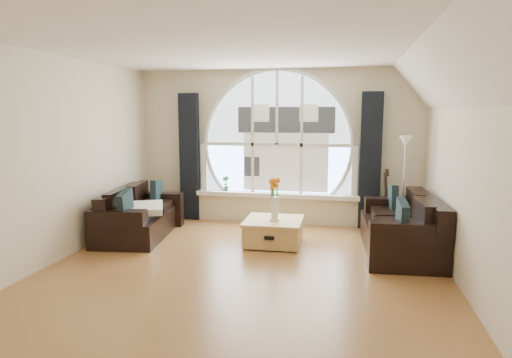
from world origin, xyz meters
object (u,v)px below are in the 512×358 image
at_px(sofa_right, 400,225).
at_px(guitar, 385,200).
at_px(sofa_left, 140,212).
at_px(potted_plant, 226,183).
at_px(floor_lamp, 403,187).
at_px(coffee_chest, 274,230).
at_px(vase_flowers, 275,194).

xyz_separation_m(sofa_right, guitar, (-0.12, 1.11, 0.13)).
bearing_deg(sofa_left, guitar, 7.91).
relative_size(sofa_left, potted_plant, 6.00).
relative_size(sofa_left, floor_lamp, 1.05).
distance_m(coffee_chest, vase_flowers, 0.56).
xyz_separation_m(floor_lamp, guitar, (-0.24, 0.27, -0.27)).
relative_size(vase_flowers, potted_plant, 2.51).
relative_size(coffee_chest, vase_flowers, 1.21).
xyz_separation_m(sofa_right, potted_plant, (-2.89, 1.33, 0.29)).
distance_m(guitar, potted_plant, 2.78).
bearing_deg(coffee_chest, sofa_right, -2.83).
bearing_deg(coffee_chest, sofa_left, 179.47).
bearing_deg(sofa_left, coffee_chest, -7.30).
bearing_deg(potted_plant, vase_flowers, -49.49).
relative_size(guitar, potted_plant, 3.79).
bearing_deg(vase_flowers, sofa_left, 179.72).
distance_m(sofa_right, guitar, 1.13).
height_order(vase_flowers, floor_lamp, floor_lamp).
distance_m(sofa_left, floor_lamp, 4.17).
bearing_deg(coffee_chest, vase_flowers, -55.41).
relative_size(sofa_right, floor_lamp, 1.14).
height_order(vase_flowers, potted_plant, vase_flowers).
bearing_deg(guitar, vase_flowers, -163.75).
relative_size(floor_lamp, guitar, 1.51).
xyz_separation_m(coffee_chest, guitar, (1.68, 1.06, 0.32)).
xyz_separation_m(sofa_left, coffee_chest, (2.15, 0.02, -0.19)).
bearing_deg(sofa_right, guitar, 92.90).
height_order(coffee_chest, vase_flowers, vase_flowers).
bearing_deg(guitar, coffee_chest, -164.77).
height_order(sofa_left, potted_plant, potted_plant).
height_order(vase_flowers, guitar, vase_flowers).
relative_size(coffee_chest, guitar, 0.80).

